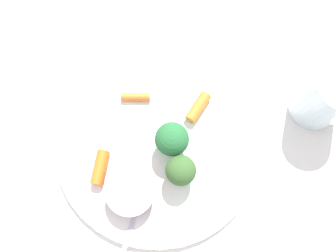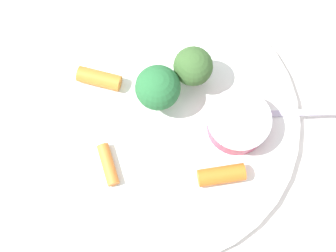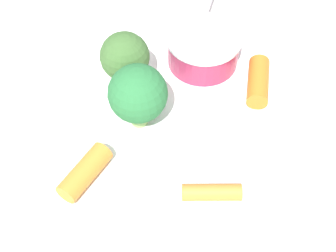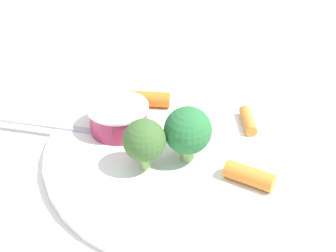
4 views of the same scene
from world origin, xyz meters
name	(u,v)px [view 1 (image 1 of 4)]	position (x,y,z in m)	size (l,w,h in m)	color
ground_plane	(158,141)	(0.00, 0.00, 0.00)	(2.40, 2.40, 0.00)	white
plate	(158,140)	(0.00, 0.00, 0.01)	(0.30, 0.30, 0.01)	white
sauce_cup	(131,192)	(-0.06, -0.06, 0.03)	(0.07, 0.07, 0.03)	#9F294B
broccoli_floret_0	(181,170)	(0.01, -0.06, 0.04)	(0.04, 0.04, 0.05)	#94BB69
broccoli_floret_1	(172,139)	(0.01, -0.02, 0.05)	(0.05, 0.05, 0.06)	#89B163
carrot_stick_0	(136,97)	(-0.01, 0.07, 0.02)	(0.01, 0.01, 0.04)	orange
carrot_stick_1	(198,107)	(0.07, 0.02, 0.02)	(0.02, 0.02, 0.05)	orange
carrot_stick_2	(100,167)	(-0.09, -0.01, 0.02)	(0.02, 0.02, 0.05)	orange
fork	(126,243)	(-0.09, -0.11, 0.01)	(0.13, 0.15, 0.00)	#B3ACC5
drinking_glass	(327,97)	(0.24, -0.05, 0.05)	(0.07, 0.07, 0.09)	silver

